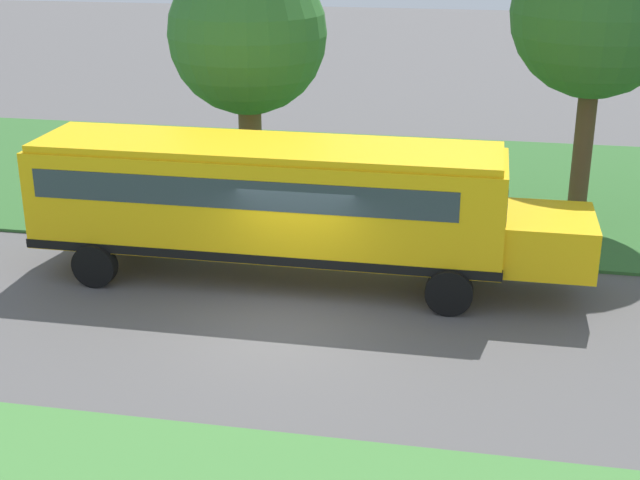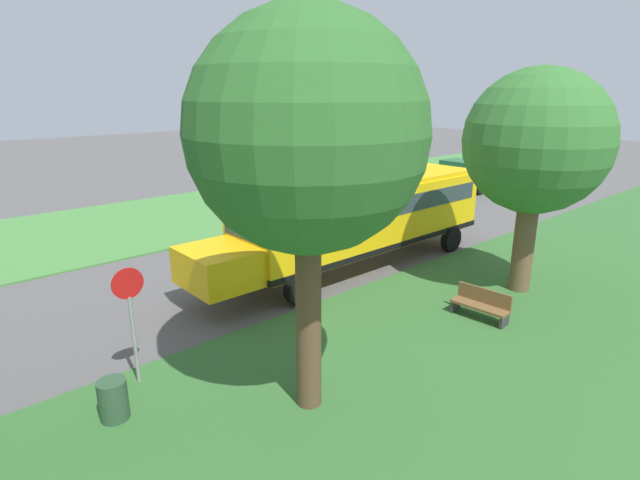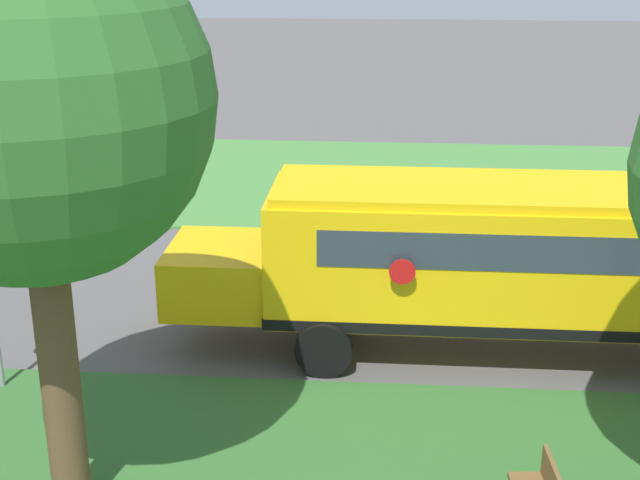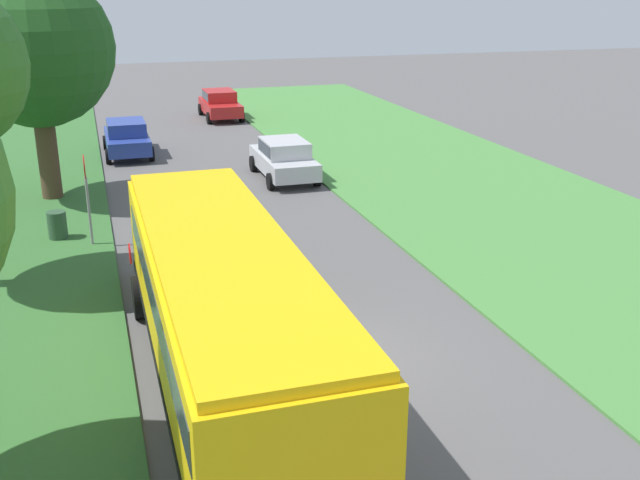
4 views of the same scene
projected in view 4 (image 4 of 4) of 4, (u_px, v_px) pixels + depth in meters
ground_plane at (333, 359)px, 15.50m from camera, size 120.00×120.00×0.00m
school_bus at (221, 299)px, 13.61m from camera, size 2.84×12.42×3.16m
car_silver_nearest at (284, 157)px, 29.17m from camera, size 2.02×4.40×1.56m
car_blue_middle at (127, 136)px, 33.08m from camera, size 2.02×4.40×1.56m
car_red_furthest at (220, 103)px, 41.93m from camera, size 2.02×4.40×1.56m
oak_tree_far_end at (30, 52)px, 25.03m from camera, size 5.28×5.28×7.89m
stop_sign at (87, 189)px, 21.43m from camera, size 0.08×0.68×2.74m
trash_bin at (57, 226)px, 22.37m from camera, size 0.56×0.56×0.90m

